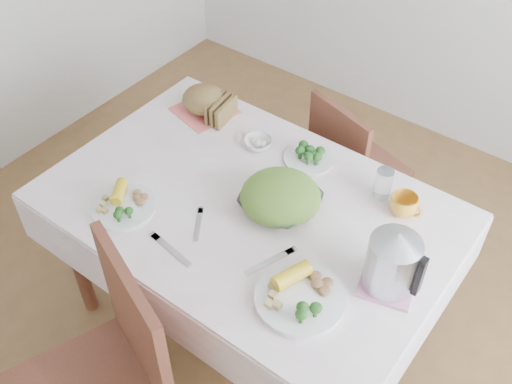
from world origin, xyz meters
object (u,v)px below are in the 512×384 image
Objects in this scene: yellow_mug at (404,205)px; salad_bowl at (280,203)px; electric_kettle at (392,261)px; dining_table at (249,269)px; dinner_plate_right at (300,298)px; dinner_plate_left at (124,207)px; chair_far at (360,160)px.

salad_bowl is at bearing -145.48° from yellow_mug.
yellow_mug is 0.45× the size of electric_kettle.
dining_table is 0.78m from electric_kettle.
dinner_plate_right is at bearing -31.79° from dining_table.
dining_table is 5.79× the size of dinner_plate_left.
dining_table is at bearing 164.52° from electric_kettle.
electric_kettle is (0.94, 0.28, 0.11)m from dinner_plate_left.
dinner_plate_left is (-0.42, -1.09, 0.31)m from chair_far.
salad_bowl is at bearing 109.48° from chair_far.
salad_bowl is (0.04, -0.74, 0.33)m from chair_far.
dining_table is 0.61m from dinner_plate_right.
electric_kettle is (0.53, -0.81, 0.42)m from chair_far.
dinner_plate_left is at bearing -139.47° from dining_table.
chair_far reaches higher than dinner_plate_right.
dining_table is 0.61m from dinner_plate_left.
dining_table is at bearing 101.31° from chair_far.
electric_kettle is at bearing 139.06° from chair_far.
salad_bowl is 0.45m from yellow_mug.
dinner_plate_left is at bearing -175.89° from dinner_plate_right.
yellow_mug reaches higher than dining_table.
dinner_plate_right is 0.56m from yellow_mug.
chair_far reaches higher than yellow_mug.
chair_far is 3.46× the size of dinner_plate_left.
dining_table is at bearing 40.53° from dinner_plate_left.
chair_far is 7.92× the size of yellow_mug.
dinner_plate_left is 1.03× the size of electric_kettle.
dining_table is 0.71m from yellow_mug.
chair_far is at bearing 107.83° from dinner_plate_right.
dinner_plate_right is 2.80× the size of yellow_mug.
salad_bowl is 1.18× the size of electric_kettle.
electric_kettle is (0.11, -0.32, 0.08)m from yellow_mug.
dinner_plate_right is at bearing 4.11° from dinner_plate_left.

